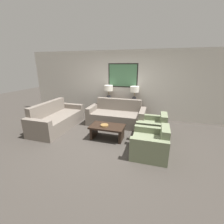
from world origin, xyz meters
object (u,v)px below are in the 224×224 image
at_px(console_table, 121,109).
at_px(armchair_near_camera, 151,144).
at_px(couch_by_side, 57,120).
at_px(armchair_near_back_wall, 152,128).
at_px(couch_by_back_wall, 117,116).
at_px(table_lamp_right, 134,91).
at_px(decorative_bowl, 104,125).
at_px(table_lamp_left, 109,90).
at_px(coffee_table, 107,129).

height_order(console_table, armchair_near_camera, armchair_near_camera).
bearing_deg(couch_by_side, armchair_near_back_wall, 4.04).
bearing_deg(couch_by_back_wall, console_table, 90.00).
bearing_deg(couch_by_side, table_lamp_right, 33.99).
bearing_deg(console_table, table_lamp_right, 0.00).
distance_m(table_lamp_right, couch_by_back_wall, 1.21).
relative_size(console_table, couch_by_back_wall, 0.76).
xyz_separation_m(console_table, table_lamp_right, (0.52, 0.00, 0.77)).
bearing_deg(decorative_bowl, couch_by_back_wall, 88.72).
xyz_separation_m(console_table, armchair_near_camera, (1.31, -2.39, -0.10)).
bearing_deg(decorative_bowl, table_lamp_right, 74.23).
height_order(console_table, decorative_bowl, console_table).
distance_m(console_table, couch_by_back_wall, 0.69).
xyz_separation_m(table_lamp_left, couch_by_side, (-1.36, -1.62, -0.85)).
relative_size(table_lamp_right, coffee_table, 0.59).
distance_m(coffee_table, decorative_bowl, 0.16).
xyz_separation_m(couch_by_side, armchair_near_back_wall, (3.19, 0.23, -0.03)).
height_order(coffee_table, armchair_near_back_wall, armchair_near_back_wall).
height_order(couch_by_side, armchair_near_camera, couch_by_side).
relative_size(table_lamp_right, couch_by_back_wall, 0.28).
xyz_separation_m(coffee_table, decorative_bowl, (-0.07, -0.05, 0.14)).
relative_size(console_table, armchair_near_camera, 1.81).
bearing_deg(coffee_table, console_table, 91.27).
bearing_deg(couch_by_back_wall, armchair_near_back_wall, -28.57).
bearing_deg(table_lamp_right, coffee_table, -104.18).
xyz_separation_m(couch_by_side, coffee_table, (1.93, -0.27, -0.01)).
height_order(table_lamp_right, couch_by_back_wall, table_lamp_right).
bearing_deg(coffee_table, decorative_bowl, -145.35).
bearing_deg(table_lamp_left, couch_by_side, -130.09).
bearing_deg(armchair_near_camera, console_table, 118.66).
bearing_deg(console_table, couch_by_back_wall, -90.00).
bearing_deg(couch_by_back_wall, armchair_near_camera, -52.53).
distance_m(table_lamp_right, decorative_bowl, 2.14).
relative_size(couch_by_back_wall, couch_by_side, 1.00).
xyz_separation_m(console_table, decorative_bowl, (-0.03, -1.94, 0.06)).
height_order(console_table, coffee_table, console_table).
relative_size(console_table, table_lamp_right, 2.67).
height_order(table_lamp_left, armchair_near_camera, table_lamp_left).
relative_size(table_lamp_left, coffee_table, 0.59).
bearing_deg(couch_by_back_wall, coffee_table, -88.00).
bearing_deg(armchair_near_camera, table_lamp_left, 127.39).
distance_m(coffee_table, armchair_near_camera, 1.36).
bearing_deg(armchair_near_camera, couch_by_back_wall, 127.47).
bearing_deg(table_lamp_left, coffee_table, -73.46).
relative_size(console_table, coffee_table, 1.57).
distance_m(couch_by_back_wall, coffee_table, 1.21).
bearing_deg(couch_by_back_wall, couch_by_side, -153.59).
height_order(couch_by_back_wall, armchair_near_back_wall, couch_by_back_wall).
distance_m(console_table, table_lamp_right, 0.93).
distance_m(table_lamp_left, couch_by_side, 2.28).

